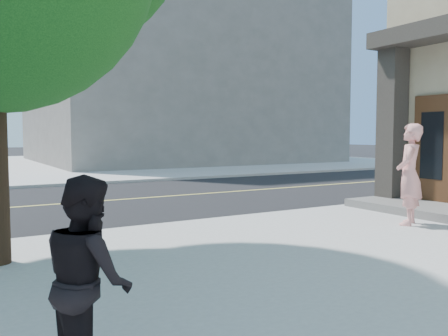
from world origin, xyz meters
TOP-DOWN VIEW (x-y plane):
  - sidewalk_ne at (13.50, 21.50)m, footprint 29.00×25.00m
  - filler_ne at (14.00, 22.00)m, footprint 18.00×16.00m
  - man_on_phone at (7.71, -2.60)m, footprint 0.86×0.78m
  - pedestrian at (0.78, -5.37)m, footprint 0.59×0.74m

SIDE VIEW (x-z plane):
  - sidewalk_ne at x=13.50m, z-range 0.00..0.12m
  - pedestrian at x=0.78m, z-range 0.12..1.60m
  - man_on_phone at x=7.71m, z-range 0.12..2.09m
  - filler_ne at x=14.00m, z-range 0.12..14.12m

